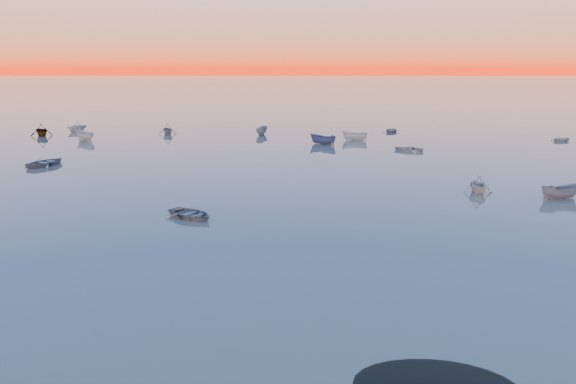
# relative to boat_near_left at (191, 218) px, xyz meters

# --- Properties ---
(ground) EXTENTS (600.00, 600.00, 0.00)m
(ground) POSITION_rel_boat_near_left_xyz_m (11.24, 76.00, 0.00)
(ground) COLOR slate
(ground) RESTS_ON ground
(moored_fleet) EXTENTS (124.00, 58.00, 1.20)m
(moored_fleet) POSITION_rel_boat_near_left_xyz_m (11.24, 29.00, 0.00)
(moored_fleet) COLOR silver
(moored_fleet) RESTS_ON ground
(boat_near_left) EXTENTS (3.76, 4.18, 1.00)m
(boat_near_left) POSITION_rel_boat_near_left_xyz_m (0.00, 0.00, 0.00)
(boat_near_left) COLOR slate
(boat_near_left) RESTS_ON ground
(boat_near_center) EXTENTS (2.16, 3.84, 1.25)m
(boat_near_center) POSITION_rel_boat_near_left_xyz_m (30.62, 6.44, 0.00)
(boat_near_center) COLOR slate
(boat_near_center) RESTS_ON ground
(boat_near_right) EXTENTS (3.47, 1.68, 1.19)m
(boat_near_right) POSITION_rel_boat_near_left_xyz_m (24.29, 8.65, 0.00)
(boat_near_right) COLOR silver
(boat_near_right) RESTS_ON ground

